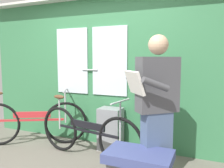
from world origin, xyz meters
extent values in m
cube|color=#387A4C|center=(0.00, 1.13, 1.19)|extent=(4.50, 0.08, 2.39)
cube|color=silver|center=(-0.55, 1.08, 1.38)|extent=(0.60, 0.02, 1.10)
cube|color=silver|center=(0.15, 1.08, 1.38)|extent=(0.60, 0.02, 1.10)
cylinder|color=#B2B2B7|center=(-0.20, 1.06, 1.24)|extent=(0.28, 0.02, 0.02)
torus|color=black|center=(-0.56, 0.86, 0.35)|extent=(0.65, 0.37, 0.71)
cube|color=red|center=(-1.04, 0.60, 0.41)|extent=(0.93, 0.52, 0.03)
cube|color=red|center=(-1.04, 0.60, 0.50)|extent=(0.54, 0.31, 0.10)
cylinder|color=#B7B7BC|center=(-0.56, 0.86, 0.63)|extent=(0.02, 0.02, 0.55)
cylinder|color=#B7B7BC|center=(-0.56, 0.86, 0.91)|extent=(0.23, 0.40, 0.02)
torus|color=black|center=(0.61, 0.38, 0.34)|extent=(0.69, 0.16, 0.69)
torus|color=black|center=(-0.47, 0.57, 0.34)|extent=(0.69, 0.16, 0.69)
cube|color=black|center=(0.07, 0.48, 0.40)|extent=(1.03, 0.21, 0.03)
cube|color=black|center=(0.07, 0.48, 0.49)|extent=(0.60, 0.13, 0.10)
cylinder|color=#B7B7BC|center=(-0.47, 0.57, 0.60)|extent=(0.02, 0.02, 0.50)
ellipsoid|color=brown|center=(-0.47, 0.57, 0.85)|extent=(0.21, 0.12, 0.06)
cylinder|color=#B7B7BC|center=(0.61, 0.38, 0.62)|extent=(0.02, 0.02, 0.54)
cylinder|color=#B7B7BC|center=(0.61, 0.38, 0.89)|extent=(0.10, 0.44, 0.02)
cube|color=slate|center=(1.10, 0.26, 0.41)|extent=(0.36, 0.35, 0.83)
cube|color=#4C4C51|center=(1.10, 0.26, 1.14)|extent=(0.48, 0.46, 0.62)
sphere|color=tan|center=(1.10, 0.26, 1.58)|extent=(0.22, 0.22, 0.22)
cube|color=silver|center=(0.89, 0.08, 1.17)|extent=(0.31, 0.33, 0.26)
cylinder|color=#4C4C51|center=(1.13, 0.01, 1.17)|extent=(0.28, 0.25, 0.17)
cylinder|color=#4C4C51|center=(0.86, 0.33, 1.17)|extent=(0.28, 0.25, 0.17)
cube|color=gray|center=(0.24, 0.91, 0.33)|extent=(0.35, 0.28, 0.66)
cube|color=#3D477F|center=(0.99, -0.04, 0.40)|extent=(0.70, 0.44, 0.10)
camera|label=1|loc=(1.65, -2.30, 1.43)|focal=36.92mm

